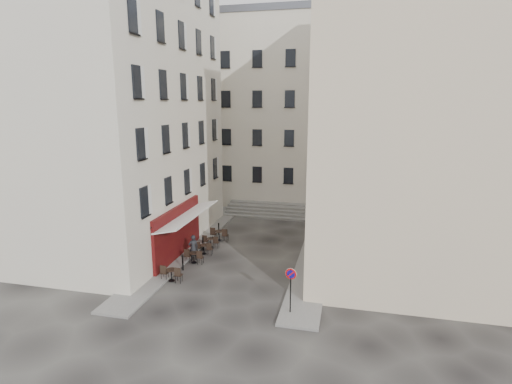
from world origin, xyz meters
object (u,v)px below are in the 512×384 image
(no_parking_sign, at_px, (291,282))
(bistro_table_a, at_px, (172,274))
(bistro_table_b, at_px, (194,256))
(pedestrian, at_px, (193,248))

(no_parking_sign, xyz_separation_m, bistro_table_a, (-7.25, 2.12, -1.23))
(no_parking_sign, relative_size, bistro_table_a, 1.83)
(bistro_table_b, xyz_separation_m, pedestrian, (-0.21, 0.41, 0.42))
(pedestrian, bearing_deg, bistro_table_b, 81.00)
(bistro_table_b, relative_size, pedestrian, 0.73)
(no_parking_sign, distance_m, bistro_table_b, 8.66)
(bistro_table_a, height_order, pedestrian, pedestrian)
(no_parking_sign, bearing_deg, bistro_table_b, 154.73)
(bistro_table_a, distance_m, pedestrian, 3.26)
(bistro_table_b, bearing_deg, bistro_table_a, -95.01)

